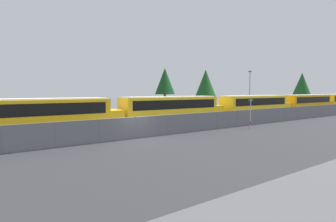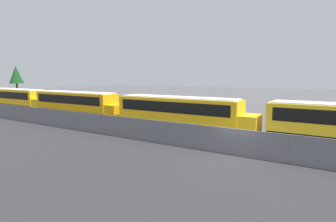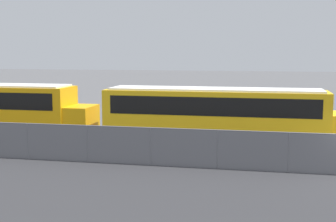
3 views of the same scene
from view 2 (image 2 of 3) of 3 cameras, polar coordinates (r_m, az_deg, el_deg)
ground_plane at (r=17.47m, az=14.55°, el=-9.40°), size 200.00×200.00×0.00m
road_strip at (r=12.20m, az=5.86°, el=-16.81°), size 154.84×12.00×0.01m
fence at (r=17.23m, az=14.65°, el=-6.55°), size 120.91×0.07×1.76m
school_bus_1 at (r=43.50m, az=-30.15°, el=2.48°), size 12.96×2.45×3.23m
school_bus_2 at (r=32.46m, az=-19.21°, el=1.68°), size 12.96×2.45×3.23m
school_bus_3 at (r=23.20m, az=2.59°, el=-0.10°), size 12.96×2.45×3.23m
tree_0 at (r=75.43m, az=-30.17°, el=6.80°), size 3.26×3.26×7.48m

